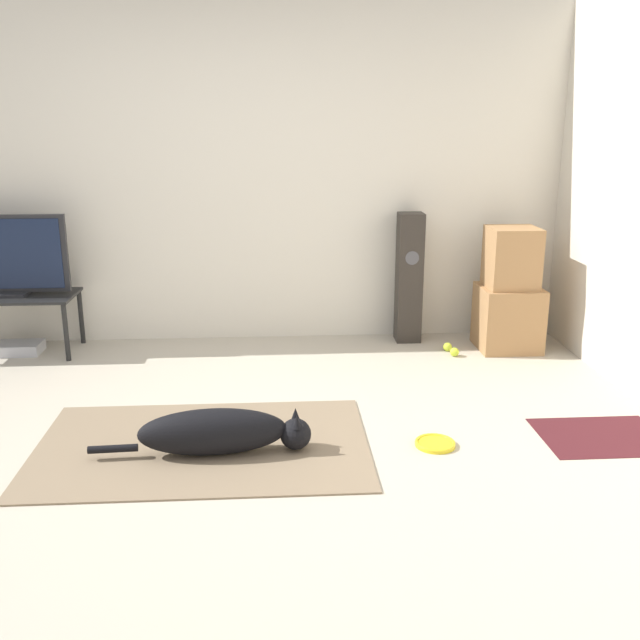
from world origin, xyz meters
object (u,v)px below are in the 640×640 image
(tv_stand, at_px, (7,302))
(cardboard_box_lower, at_px, (508,318))
(frisbee, at_px, (435,443))
(tv, at_px, (1,256))
(cardboard_box_upper, at_px, (512,258))
(game_console, at_px, (19,348))
(dog, at_px, (221,432))
(floor_speaker, at_px, (409,278))
(tennis_ball_by_boxes, at_px, (454,352))
(tennis_ball_near_speaker, at_px, (448,347))

(tv_stand, bearing_deg, cardboard_box_lower, -2.01)
(frisbee, distance_m, tv, 3.39)
(cardboard_box_upper, bearing_deg, tv_stand, 177.84)
(game_console, bearing_deg, frisbee, -32.22)
(cardboard_box_lower, bearing_deg, game_console, 178.24)
(cardboard_box_upper, distance_m, game_console, 3.72)
(frisbee, xyz_separation_m, tv, (-2.80, 1.76, 0.72))
(cardboard_box_lower, distance_m, cardboard_box_upper, 0.46)
(dog, bearing_deg, cardboard_box_lower, 39.01)
(floor_speaker, bearing_deg, dog, -124.88)
(dog, distance_m, cardboard_box_lower, 2.63)
(floor_speaker, distance_m, tennis_ball_by_boxes, 0.68)
(cardboard_box_lower, relative_size, tv_stand, 0.48)
(game_console, bearing_deg, tennis_ball_near_speaker, -2.84)
(tv, height_order, tennis_ball_by_boxes, tv)
(floor_speaker, bearing_deg, cardboard_box_lower, -19.05)
(tv, relative_size, tennis_ball_by_boxes, 14.20)
(tennis_ball_near_speaker, distance_m, game_console, 3.20)
(dog, xyz_separation_m, game_console, (-1.62, 1.77, -0.09))
(dog, relative_size, tv, 1.22)
(tv, bearing_deg, tv_stand, -90.00)
(floor_speaker, bearing_deg, cardboard_box_upper, -19.93)
(cardboard_box_upper, relative_size, tennis_ball_by_boxes, 6.76)
(cardboard_box_upper, relative_size, tv, 0.48)
(tv, bearing_deg, cardboard_box_lower, -2.05)
(dog, xyz_separation_m, tv_stand, (-1.67, 1.79, 0.26))
(dog, height_order, cardboard_box_upper, cardboard_box_upper)
(dog, relative_size, tv_stand, 1.16)
(cardboard_box_lower, bearing_deg, tv, 177.95)
(frisbee, xyz_separation_m, game_console, (-2.75, 1.74, 0.03))
(tennis_ball_by_boxes, bearing_deg, game_console, 175.01)
(frisbee, bearing_deg, cardboard_box_lower, 60.73)
(cardboard_box_lower, bearing_deg, tennis_ball_near_speaker, -174.35)
(tennis_ball_by_boxes, xyz_separation_m, tennis_ball_near_speaker, (-0.02, 0.12, 0.00))
(cardboard_box_lower, height_order, game_console, cardboard_box_lower)
(frisbee, bearing_deg, tv, 147.96)
(cardboard_box_lower, relative_size, tv, 0.51)
(tennis_ball_by_boxes, height_order, tennis_ball_near_speaker, same)
(cardboard_box_lower, xyz_separation_m, cardboard_box_upper, (-0.01, -0.01, 0.46))
(tv, height_order, tennis_ball_near_speaker, tv)
(cardboard_box_lower, distance_m, tv_stand, 3.72)
(frisbee, xyz_separation_m, cardboard_box_lower, (0.91, 1.62, 0.23))
(tennis_ball_by_boxes, distance_m, game_console, 3.23)
(cardboard_box_upper, bearing_deg, tennis_ball_near_speaker, -175.41)
(tv_stand, distance_m, tennis_ball_by_boxes, 3.31)
(cardboard_box_upper, height_order, game_console, cardboard_box_upper)
(frisbee, bearing_deg, tennis_ball_by_boxes, 72.15)
(dog, height_order, tv, tv)
(cardboard_box_lower, relative_size, game_console, 1.44)
(tv_stand, relative_size, tennis_ball_near_speaker, 14.94)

